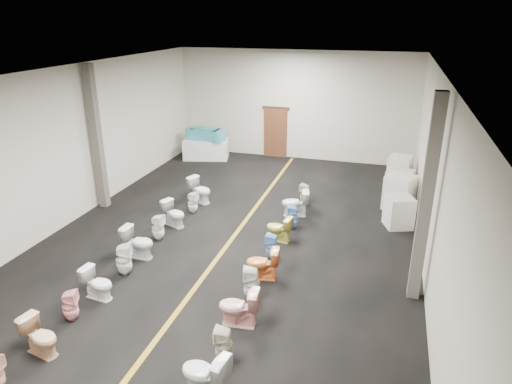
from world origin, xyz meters
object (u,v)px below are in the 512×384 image
appliance_crate_a (399,212)px  appliance_crate_b (399,193)px  toilet_left_7 (158,227)px  toilet_left_3 (70,306)px  toilet_left_5 (124,259)px  toilet_right_3 (239,307)px  toilet_right_10 (305,194)px  appliance_crate_d (400,170)px  toilet_left_8 (174,214)px  toilet_right_6 (272,246)px  toilet_left_10 (200,190)px  toilet_right_7 (279,228)px  toilet_left_9 (193,203)px  toilet_right_2 (224,345)px  toilet_left_6 (138,242)px  display_table (206,149)px  toilet_right_8 (293,217)px  toilet_left_4 (98,283)px  toilet_right_1 (205,374)px  toilet_left_2 (40,336)px  toilet_right_4 (252,283)px  toilet_right_5 (262,263)px  toilet_right_9 (295,203)px  appliance_crate_c (399,183)px  bathtub (205,134)px

appliance_crate_a → appliance_crate_b: (0.00, 1.35, 0.09)m
toilet_left_7 → toilet_left_3: bearing=-175.7°
toilet_left_5 → toilet_right_3: (3.22, -1.02, 0.01)m
toilet_left_7 → toilet_right_10: bearing=-38.6°
appliance_crate_d → toilet_left_8: appliance_crate_d is taller
toilet_right_3 → toilet_right_6: toilet_right_3 is taller
toilet_left_10 → toilet_right_7: (3.16, -1.97, -0.05)m
toilet_left_9 → toilet_right_2: toilet_right_2 is taller
toilet_left_6 → toilet_right_3: (3.32, -1.88, -0.00)m
display_table → toilet_right_7: 8.14m
toilet_right_2 → toilet_left_7: bearing=-147.1°
toilet_left_8 → toilet_right_8: size_ratio=1.05×
appliance_crate_b → toilet_left_4: (-6.27, -6.99, -0.19)m
toilet_right_1 → toilet_right_7: (-0.16, 5.65, -0.05)m
display_table → toilet_right_7: (4.84, -6.55, -0.05)m
toilet_right_8 → toilet_right_10: (-0.01, 1.90, -0.01)m
appliance_crate_a → toilet_left_2: appliance_crate_a is taller
toilet_right_4 → toilet_right_5: (-0.01, 0.88, 0.00)m
toilet_left_5 → appliance_crate_b: bearing=-64.3°
toilet_left_6 → toilet_right_7: size_ratio=1.13×
toilet_left_5 → toilet_right_1: (3.27, -2.90, 0.01)m
toilet_right_7 → toilet_right_9: bearing=-172.3°
toilet_left_4 → toilet_right_9: bearing=-23.7°
appliance_crate_a → toilet_left_3: 9.06m
toilet_left_8 → toilet_right_7: size_ratio=1.04×
appliance_crate_c → toilet_right_1: 10.47m
bathtub → toilet_right_9: size_ratio=2.23×
toilet_left_5 → toilet_right_5: 3.29m
toilet_left_4 → toilet_right_9: toilet_right_9 is taller
display_table → toilet_right_8: bearing=-48.5°
toilet_left_6 → toilet_right_9: toilet_left_6 is taller
toilet_left_6 → toilet_left_7: bearing=-0.1°
toilet_left_4 → toilet_right_9: 6.39m
toilet_left_6 → toilet_right_4: toilet_left_6 is taller
toilet_left_2 → toilet_left_7: (-0.11, 4.69, 0.00)m
toilet_right_1 → toilet_left_4: bearing=-111.2°
toilet_left_10 → toilet_right_3: toilet_left_10 is taller
toilet_left_9 → toilet_right_10: (3.23, 1.69, 0.00)m
toilet_left_5 → toilet_right_9: (3.19, 4.51, 0.01)m
toilet_right_7 → toilet_left_2: bearing=-18.7°
toilet_left_7 → toilet_right_8: (3.40, 1.74, -0.01)m
display_table → toilet_right_3: (4.94, -10.32, -0.00)m
appliance_crate_a → toilet_right_8: size_ratio=1.27×
toilet_right_2 → toilet_right_10: bearing=172.1°
toilet_left_10 → toilet_right_7: size_ratio=1.14×
toilet_right_1 → toilet_right_4: size_ratio=1.07×
toilet_left_4 → toilet_right_5: toilet_right_5 is taller
toilet_right_3 → appliance_crate_a: bearing=146.8°
toilet_right_3 → appliance_crate_c: bearing=154.6°
appliance_crate_d → toilet_left_3: bearing=-121.9°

